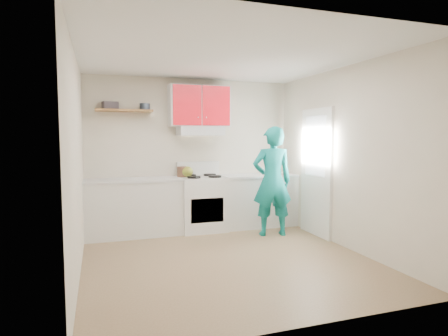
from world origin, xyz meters
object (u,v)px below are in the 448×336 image
object	(u,v)px
tin	(145,107)
kettle	(187,172)
crock	(182,172)
person	(272,181)
stove	(202,204)

from	to	relation	value
tin	kettle	xyz separation A→B (m)	(0.68, -0.07, -1.08)
crock	tin	bearing A→B (deg)	175.92
crock	person	xyz separation A→B (m)	(1.32, -0.77, -0.12)
crock	person	bearing A→B (deg)	-30.22
stove	crock	bearing A→B (deg)	163.97
stove	crock	distance (m)	0.64
stove	crock	xyz separation A→B (m)	(-0.33, 0.09, 0.54)
tin	crock	size ratio (longest dim) A/B	0.84
stove	tin	size ratio (longest dim) A/B	5.51
kettle	person	xyz separation A→B (m)	(1.24, -0.74, -0.13)
stove	kettle	world-z (taller)	kettle
stove	person	world-z (taller)	person
person	tin	bearing A→B (deg)	-12.55
kettle	person	world-z (taller)	person
stove	person	size ratio (longest dim) A/B	0.52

